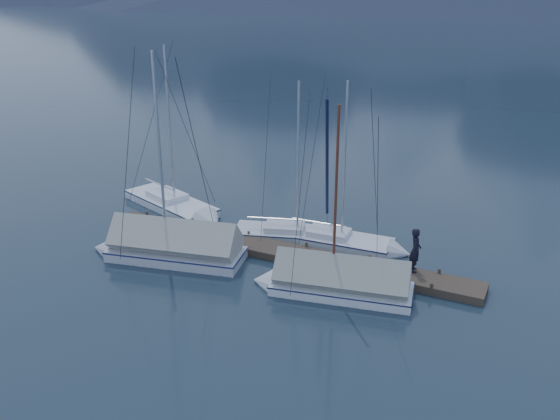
# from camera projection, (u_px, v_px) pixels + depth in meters

# --- Properties ---
(ground) EXTENTS (1000.00, 1000.00, 0.00)m
(ground) POSITION_uv_depth(u_px,v_px,m) (260.00, 273.00, 25.24)
(ground) COLOR black
(ground) RESTS_ON ground
(dock) EXTENTS (18.00, 1.50, 0.54)m
(dock) POSITION_uv_depth(u_px,v_px,m) (280.00, 253.00, 26.87)
(dock) COLOR #382D23
(dock) RESTS_ON ground
(mooring_posts) EXTENTS (15.12, 1.52, 0.35)m
(mooring_posts) POSITION_uv_depth(u_px,v_px,m) (270.00, 246.00, 26.99)
(mooring_posts) COLOR #382D23
(mooring_posts) RESTS_ON ground
(sailboat_open_left) EXTENTS (7.49, 4.39, 9.56)m
(sailboat_open_left) POSITION_uv_depth(u_px,v_px,m) (181.00, 209.00, 31.91)
(sailboat_open_left) COLOR white
(sailboat_open_left) RESTS_ON ground
(sailboat_open_mid) EXTENTS (6.51, 3.54, 8.29)m
(sailboat_open_mid) POSITION_uv_depth(u_px,v_px,m) (306.00, 236.00, 28.59)
(sailboat_open_mid) COLOR silver
(sailboat_open_mid) RESTS_ON ground
(sailboat_open_right) EXTENTS (6.47, 2.75, 8.45)m
(sailboat_open_right) POSITION_uv_depth(u_px,v_px,m) (350.00, 244.00, 27.71)
(sailboat_open_right) COLOR silver
(sailboat_open_right) RESTS_ON ground
(sailboat_covered_near) EXTENTS (6.72, 3.18, 8.41)m
(sailboat_covered_near) POSITION_uv_depth(u_px,v_px,m) (329.00, 283.00, 23.59)
(sailboat_covered_near) COLOR white
(sailboat_covered_near) RESTS_ON ground
(sailboat_covered_far) EXTENTS (7.41, 3.57, 9.99)m
(sailboat_covered_far) POSITION_uv_depth(u_px,v_px,m) (164.00, 248.00, 26.47)
(sailboat_covered_far) COLOR silver
(sailboat_covered_far) RESTS_ON ground
(person) EXTENTS (0.66, 0.80, 1.90)m
(person) POSITION_uv_depth(u_px,v_px,m) (415.00, 250.00, 24.39)
(person) COLOR black
(person) RESTS_ON dock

